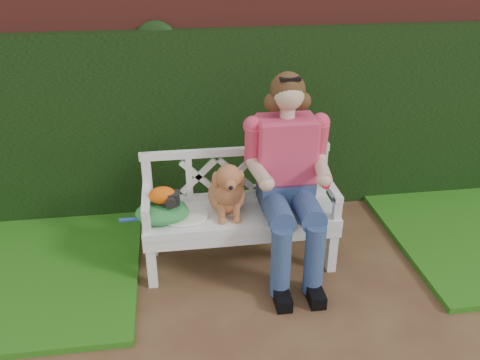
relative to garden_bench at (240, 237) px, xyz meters
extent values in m
plane|color=#4B2B1D|center=(0.28, -0.74, -0.24)|extent=(60.00, 60.00, 0.00)
cube|color=maroon|center=(0.28, 1.16, 0.86)|extent=(10.00, 0.30, 2.20)
cube|color=#1F3C14|center=(0.28, 0.94, 0.61)|extent=(10.00, 0.18, 1.70)
cube|color=black|center=(-0.53, -0.05, 0.42)|extent=(0.14, 0.11, 0.09)
ellipsoid|color=#E5580B|center=(-0.59, -0.03, 0.44)|extent=(0.25, 0.22, 0.13)
camera|label=1|loc=(-0.48, -3.39, 2.23)|focal=38.00mm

